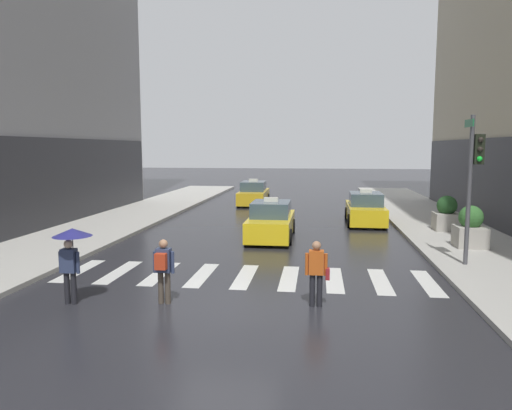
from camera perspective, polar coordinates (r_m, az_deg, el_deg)
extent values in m
plane|color=#26262B|center=(11.87, -3.58, -12.41)|extent=(160.00, 160.00, 0.00)
cube|color=silver|center=(16.38, -20.50, -7.38)|extent=(0.50, 2.80, 0.01)
cube|color=silver|center=(15.81, -16.13, -7.73)|extent=(0.50, 2.80, 0.01)
cube|color=silver|center=(15.33, -11.45, -8.06)|extent=(0.50, 2.80, 0.01)
cube|color=silver|center=(14.95, -6.50, -8.34)|extent=(0.50, 2.80, 0.01)
cube|color=silver|center=(14.69, -1.32, -8.57)|extent=(0.50, 2.80, 0.01)
cube|color=silver|center=(14.55, 4.00, -8.74)|extent=(0.50, 2.80, 0.01)
cube|color=silver|center=(14.54, 9.38, -8.83)|extent=(0.50, 2.80, 0.01)
cube|color=silver|center=(14.65, 14.73, -8.84)|extent=(0.50, 2.80, 0.01)
cube|color=silver|center=(14.89, 19.95, -8.78)|extent=(0.50, 2.80, 0.01)
cylinder|color=#47474C|center=(16.63, 24.24, 1.56)|extent=(0.14, 0.14, 4.80)
cube|color=black|center=(16.64, 25.19, 6.08)|extent=(0.30, 0.26, 0.95)
sphere|color=#28231E|center=(16.51, 25.39, 7.11)|extent=(0.17, 0.17, 0.17)
sphere|color=#28231E|center=(16.51, 25.34, 6.08)|extent=(0.17, 0.17, 0.17)
sphere|color=green|center=(16.51, 25.29, 5.04)|extent=(0.17, 0.17, 0.17)
cube|color=#196638|center=(16.75, 24.26, 8.96)|extent=(0.04, 0.84, 0.24)
cube|color=yellow|center=(20.63, 1.84, -2.49)|extent=(1.82, 4.51, 0.84)
cube|color=#384C5B|center=(20.42, 1.82, -0.48)|extent=(1.61, 2.11, 0.64)
cube|color=silver|center=(20.37, 1.83, 0.66)|extent=(0.60, 0.24, 0.18)
cylinder|color=black|center=(22.08, -0.05, -2.47)|extent=(0.22, 0.66, 0.66)
cylinder|color=black|center=(21.93, 4.39, -2.55)|extent=(0.22, 0.66, 0.66)
cylinder|color=black|center=(19.45, -1.05, -3.75)|extent=(0.22, 0.66, 0.66)
cylinder|color=black|center=(19.28, 4.00, -3.86)|extent=(0.22, 0.66, 0.66)
cube|color=#F2EAB2|center=(22.91, 0.80, -1.43)|extent=(0.20, 0.04, 0.14)
cube|color=#F2EAB2|center=(22.81, 3.95, -1.49)|extent=(0.20, 0.04, 0.14)
cube|color=yellow|center=(25.29, 12.98, -0.92)|extent=(1.83, 4.51, 0.84)
cube|color=#384C5B|center=(25.10, 13.05, 0.72)|extent=(1.62, 2.11, 0.64)
cube|color=silver|center=(25.06, 13.07, 1.65)|extent=(0.60, 0.24, 0.18)
cylinder|color=black|center=(26.59, 10.88, -0.99)|extent=(0.22, 0.66, 0.66)
cylinder|color=black|center=(26.74, 14.54, -1.05)|extent=(0.22, 0.66, 0.66)
cylinder|color=black|center=(23.92, 11.21, -1.87)|extent=(0.22, 0.66, 0.66)
cylinder|color=black|center=(24.09, 15.28, -1.93)|extent=(0.22, 0.66, 0.66)
cube|color=#F2EAB2|center=(27.48, 11.26, -0.18)|extent=(0.20, 0.04, 0.14)
cube|color=#F2EAB2|center=(27.59, 13.88, -0.22)|extent=(0.20, 0.04, 0.14)
cube|color=gold|center=(32.81, -0.29, 1.01)|extent=(1.87, 4.53, 0.84)
cube|color=#384C5B|center=(32.65, -0.31, 2.29)|extent=(1.63, 2.13, 0.64)
cube|color=silver|center=(32.62, -0.31, 3.01)|extent=(0.60, 0.25, 0.18)
cylinder|color=black|center=(34.28, -1.44, 0.88)|extent=(0.23, 0.66, 0.66)
cylinder|color=black|center=(34.08, 1.41, 0.84)|extent=(0.23, 0.66, 0.66)
cylinder|color=black|center=(31.62, -2.11, 0.37)|extent=(0.23, 0.66, 0.66)
cylinder|color=black|center=(31.41, 0.97, 0.33)|extent=(0.23, 0.66, 0.66)
cube|color=#F2EAB2|center=(35.13, -0.87, 1.47)|extent=(0.20, 0.04, 0.14)
cube|color=#F2EAB2|center=(34.99, 1.18, 1.45)|extent=(0.20, 0.04, 0.14)
cylinder|color=black|center=(13.03, -21.76, -9.25)|extent=(0.14, 0.14, 0.82)
cylinder|color=black|center=(12.94, -21.06, -9.32)|extent=(0.14, 0.14, 0.82)
cube|color=#2D3856|center=(12.81, -21.55, -6.23)|extent=(0.36, 0.24, 0.60)
sphere|color=beige|center=(12.73, -21.63, -4.38)|extent=(0.22, 0.22, 0.22)
cylinder|color=#2D3856|center=(12.93, -22.44, -6.37)|extent=(0.09, 0.09, 0.55)
cylinder|color=#2D3856|center=(12.71, -20.63, -6.52)|extent=(0.09, 0.09, 0.55)
cylinder|color=#4C4C4C|center=(12.69, -21.14, -4.94)|extent=(0.02, 0.02, 1.00)
cone|color=navy|center=(12.61, -21.22, -3.07)|extent=(0.96, 0.96, 0.20)
cylinder|color=#473D33|center=(12.39, -11.36, -9.71)|extent=(0.14, 0.14, 0.82)
cylinder|color=#473D33|center=(12.33, -10.56, -9.76)|extent=(0.14, 0.14, 0.82)
cube|color=#2D3856|center=(12.18, -11.04, -6.53)|extent=(0.36, 0.24, 0.60)
sphere|color=#9E7051|center=(12.09, -11.09, -4.60)|extent=(0.22, 0.22, 0.22)
cylinder|color=#2D3856|center=(12.26, -12.06, -6.70)|extent=(0.09, 0.09, 0.55)
cylinder|color=#2D3856|center=(12.12, -10.00, -6.82)|extent=(0.09, 0.09, 0.55)
cube|color=#B23319|center=(11.97, -11.38, -6.68)|extent=(0.28, 0.18, 0.40)
cylinder|color=black|center=(12.03, 6.77, -10.13)|extent=(0.14, 0.14, 0.82)
cylinder|color=black|center=(12.03, 7.65, -10.14)|extent=(0.14, 0.14, 0.82)
cube|color=#BF5119|center=(11.84, 7.26, -6.85)|extent=(0.36, 0.24, 0.60)
sphere|color=#9E7051|center=(11.75, 7.29, -4.86)|extent=(0.22, 0.22, 0.22)
cylinder|color=#BF5119|center=(11.85, 6.14, -7.07)|extent=(0.09, 0.09, 0.55)
cylinder|color=#BF5119|center=(11.85, 8.38, -7.10)|extent=(0.09, 0.09, 0.55)
cube|color=maroon|center=(11.91, 8.60, -8.18)|extent=(0.10, 0.20, 0.28)
cube|color=#A8A399|center=(19.89, 24.32, -3.48)|extent=(1.10, 1.10, 0.80)
sphere|color=#33662D|center=(19.78, 24.43, -1.34)|extent=(0.90, 0.90, 0.90)
cube|color=#A8A399|center=(23.49, 21.90, -1.86)|extent=(1.10, 1.10, 0.80)
sphere|color=#285628|center=(23.40, 21.98, -0.04)|extent=(0.90, 0.90, 0.90)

